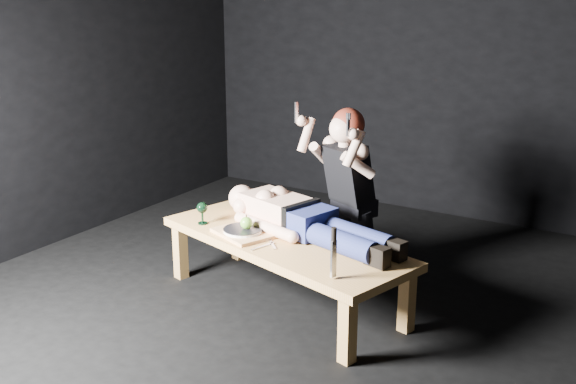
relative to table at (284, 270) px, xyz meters
The scene contains 13 objects.
ground 0.42m from the table, 25.35° to the right, with size 5.00×5.00×0.00m, color black.
back_wall 2.69m from the table, 82.31° to the left, with size 5.00×5.00×0.00m, color black.
table is the anchor object (origin of this frame).
lying_man 0.39m from the table, 57.00° to the left, with size 1.65×0.50×0.25m, color #DBA98A, non-canonical shape.
kneeling_woman 0.80m from the table, 73.69° to the left, with size 0.67×0.76×1.27m, color black, non-canonical shape.
serving_tray 0.36m from the table, 161.58° to the right, with size 0.38×0.28×0.02m, color tan.
plate 0.38m from the table, 161.58° to the right, with size 0.25×0.25×0.02m, color white.
apple 0.40m from the table, 162.38° to the right, with size 0.08×0.08×0.08m, color #4F9129.
goblet 0.70m from the table, behind, with size 0.07×0.07×0.15m, color black, non-canonical shape.
fork_flat 0.47m from the table, 169.15° to the right, with size 0.02×0.19×0.01m, color #B2B2B7.
knife_flat 0.30m from the table, 99.55° to the right, with size 0.02×0.19×0.01m, color #B2B2B7.
spoon_flat 0.26m from the table, 93.24° to the right, with size 0.02×0.19×0.01m, color #B2B2B7.
carving_knife 0.79m from the table, 35.15° to the right, with size 0.04×0.04×0.30m, color #B2B2B7, non-canonical shape.
Camera 1 is at (1.87, -3.38, 2.01)m, focal length 42.71 mm.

